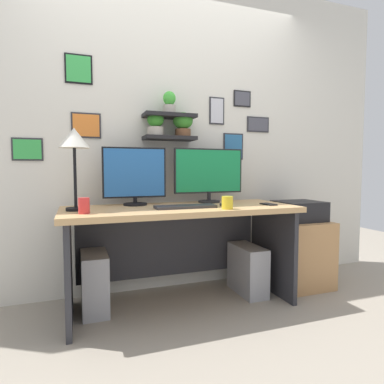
{
  "coord_description": "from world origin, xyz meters",
  "views": [
    {
      "loc": [
        -0.74,
        -2.28,
        1.03
      ],
      "look_at": [
        0.1,
        0.05,
        0.85
      ],
      "focal_mm": 30.36,
      "sensor_mm": 36.0,
      "label": 1
    }
  ],
  "objects_px": {
    "desk_lamp": "(74,143)",
    "coffee_mug": "(227,203)",
    "desk": "(179,233)",
    "keyboard": "(185,207)",
    "computer_mouse": "(223,204)",
    "monitor_left": "(135,176)",
    "pen_cup": "(84,206)",
    "printer": "(299,211)",
    "computer_tower_right": "(247,269)",
    "computer_tower_left": "(95,282)",
    "monitor_right": "(209,173)",
    "cell_phone": "(268,204)",
    "drawer_cabinet": "(298,253)"
  },
  "relations": [
    {
      "from": "desk",
      "to": "keyboard",
      "type": "bearing_deg",
      "value": -91.16
    },
    {
      "from": "desk_lamp",
      "to": "pen_cup",
      "type": "distance_m",
      "value": 0.44
    },
    {
      "from": "monitor_right",
      "to": "computer_tower_right",
      "type": "xyz_separation_m",
      "value": [
        0.28,
        -0.17,
        -0.79
      ]
    },
    {
      "from": "pen_cup",
      "to": "printer",
      "type": "distance_m",
      "value": 1.82
    },
    {
      "from": "computer_mouse",
      "to": "desk_lamp",
      "type": "distance_m",
      "value": 1.13
    },
    {
      "from": "drawer_cabinet",
      "to": "computer_tower_right",
      "type": "xyz_separation_m",
      "value": [
        -0.52,
        -0.02,
        -0.09
      ]
    },
    {
      "from": "desk_lamp",
      "to": "printer",
      "type": "xyz_separation_m",
      "value": [
        1.85,
        0.04,
        -0.54
      ]
    },
    {
      "from": "monitor_left",
      "to": "computer_mouse",
      "type": "height_order",
      "value": "monitor_left"
    },
    {
      "from": "computer_mouse",
      "to": "drawer_cabinet",
      "type": "relative_size",
      "value": 0.16
    },
    {
      "from": "coffee_mug",
      "to": "drawer_cabinet",
      "type": "height_order",
      "value": "coffee_mug"
    },
    {
      "from": "desk_lamp",
      "to": "computer_tower_right",
      "type": "bearing_deg",
      "value": 0.83
    },
    {
      "from": "monitor_left",
      "to": "keyboard",
      "type": "height_order",
      "value": "monitor_left"
    },
    {
      "from": "cell_phone",
      "to": "pen_cup",
      "type": "xyz_separation_m",
      "value": [
        -1.37,
        -0.04,
        0.05
      ]
    },
    {
      "from": "keyboard",
      "to": "drawer_cabinet",
      "type": "xyz_separation_m",
      "value": [
        1.11,
        0.16,
        -0.47
      ]
    },
    {
      "from": "printer",
      "to": "desk_lamp",
      "type": "bearing_deg",
      "value": -178.71
    },
    {
      "from": "monitor_right",
      "to": "computer_tower_left",
      "type": "height_order",
      "value": "monitor_right"
    },
    {
      "from": "desk",
      "to": "monitor_left",
      "type": "bearing_deg",
      "value": 152.4
    },
    {
      "from": "coffee_mug",
      "to": "drawer_cabinet",
      "type": "distance_m",
      "value": 1.04
    },
    {
      "from": "computer_mouse",
      "to": "monitor_left",
      "type": "bearing_deg",
      "value": 152.6
    },
    {
      "from": "printer",
      "to": "computer_tower_right",
      "type": "relative_size",
      "value": 0.95
    },
    {
      "from": "desk",
      "to": "computer_tower_left",
      "type": "bearing_deg",
      "value": 174.19
    },
    {
      "from": "keyboard",
      "to": "coffee_mug",
      "type": "xyz_separation_m",
      "value": [
        0.26,
        -0.16,
        0.04
      ]
    },
    {
      "from": "monitor_right",
      "to": "computer_tower_left",
      "type": "xyz_separation_m",
      "value": [
        -0.93,
        -0.1,
        -0.78
      ]
    },
    {
      "from": "monitor_left",
      "to": "pen_cup",
      "type": "xyz_separation_m",
      "value": [
        -0.38,
        -0.37,
        -0.18
      ]
    },
    {
      "from": "desk_lamp",
      "to": "printer",
      "type": "height_order",
      "value": "desk_lamp"
    },
    {
      "from": "cell_phone",
      "to": "printer",
      "type": "bearing_deg",
      "value": 20.47
    },
    {
      "from": "desk",
      "to": "printer",
      "type": "distance_m",
      "value": 1.11
    },
    {
      "from": "drawer_cabinet",
      "to": "printer",
      "type": "height_order",
      "value": "printer"
    },
    {
      "from": "coffee_mug",
      "to": "printer",
      "type": "distance_m",
      "value": 0.92
    },
    {
      "from": "monitor_left",
      "to": "computer_tower_left",
      "type": "height_order",
      "value": "monitor_left"
    },
    {
      "from": "desk_lamp",
      "to": "coffee_mug",
      "type": "bearing_deg",
      "value": -15.49
    },
    {
      "from": "computer_mouse",
      "to": "drawer_cabinet",
      "type": "xyz_separation_m",
      "value": [
        0.81,
        0.17,
        -0.48
      ]
    },
    {
      "from": "monitor_right",
      "to": "coffee_mug",
      "type": "relative_size",
      "value": 6.66
    },
    {
      "from": "monitor_right",
      "to": "computer_tower_right",
      "type": "relative_size",
      "value": 1.5
    },
    {
      "from": "desk",
      "to": "monitor_left",
      "type": "relative_size",
      "value": 3.52
    },
    {
      "from": "drawer_cabinet",
      "to": "monitor_right",
      "type": "bearing_deg",
      "value": 169.46
    },
    {
      "from": "printer",
      "to": "monitor_right",
      "type": "bearing_deg",
      "value": 169.46
    },
    {
      "from": "desk_lamp",
      "to": "coffee_mug",
      "type": "height_order",
      "value": "desk_lamp"
    },
    {
      "from": "desk",
      "to": "computer_tower_left",
      "type": "height_order",
      "value": "desk"
    },
    {
      "from": "monitor_right",
      "to": "monitor_left",
      "type": "bearing_deg",
      "value": -179.99
    },
    {
      "from": "monitor_left",
      "to": "pen_cup",
      "type": "distance_m",
      "value": 0.56
    },
    {
      "from": "desk",
      "to": "printer",
      "type": "relative_size",
      "value": 4.5
    },
    {
      "from": "computer_tower_left",
      "to": "computer_tower_right",
      "type": "distance_m",
      "value": 1.22
    },
    {
      "from": "keyboard",
      "to": "drawer_cabinet",
      "type": "bearing_deg",
      "value": 8.18
    },
    {
      "from": "desk_lamp",
      "to": "coffee_mug",
      "type": "relative_size",
      "value": 6.14
    },
    {
      "from": "computer_mouse",
      "to": "computer_tower_right",
      "type": "xyz_separation_m",
      "value": [
        0.29,
        0.14,
        -0.57
      ]
    },
    {
      "from": "desk",
      "to": "coffee_mug",
      "type": "height_order",
      "value": "coffee_mug"
    },
    {
      "from": "desk",
      "to": "computer_tower_right",
      "type": "relative_size",
      "value": 4.28
    },
    {
      "from": "drawer_cabinet",
      "to": "printer",
      "type": "xyz_separation_m",
      "value": [
        0.0,
        0.0,
        0.37
      ]
    },
    {
      "from": "coffee_mug",
      "to": "monitor_left",
      "type": "bearing_deg",
      "value": 140.41
    }
  ]
}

